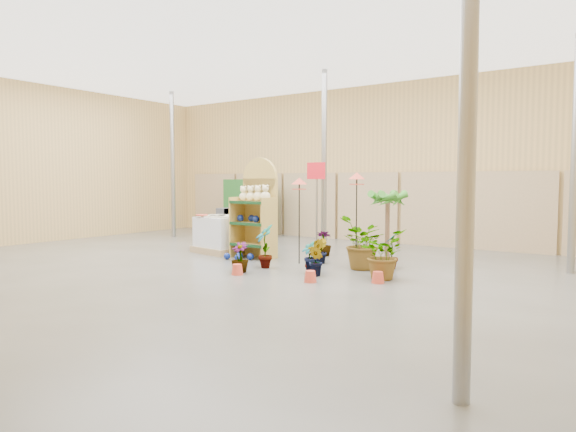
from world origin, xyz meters
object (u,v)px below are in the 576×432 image
at_px(bird_table_front, 299,184).
at_px(potted_plant_2, 362,243).
at_px(display_shelf, 257,212).
at_px(pallet_stack, 222,235).

xyz_separation_m(bird_table_front, potted_plant_2, (1.44, 0.10, -1.16)).
relative_size(display_shelf, potted_plant_2, 2.16).
height_order(display_shelf, pallet_stack, display_shelf).
bearing_deg(pallet_stack, potted_plant_2, 7.13).
bearing_deg(display_shelf, potted_plant_2, -1.52).
distance_m(bird_table_front, potted_plant_2, 1.85).
distance_m(pallet_stack, bird_table_front, 2.80).
height_order(display_shelf, bird_table_front, display_shelf).
distance_m(pallet_stack, potted_plant_2, 3.93).
bearing_deg(pallet_stack, display_shelf, 5.80).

